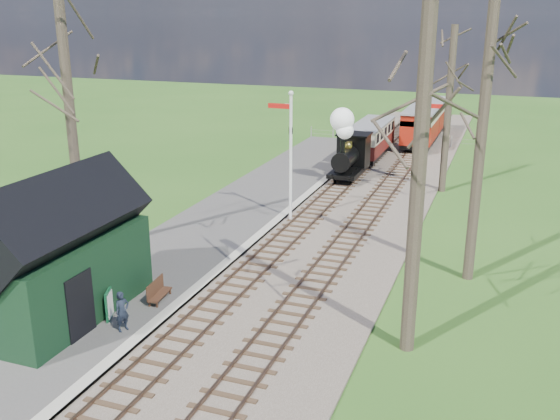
{
  "coord_description": "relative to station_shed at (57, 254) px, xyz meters",
  "views": [
    {
      "loc": [
        8.68,
        -10.76,
        9.55
      ],
      "look_at": [
        -0.04,
        12.79,
        1.6
      ],
      "focal_mm": 40.0,
      "sensor_mm": 36.0,
      "label": 1
    }
  ],
  "objects": [
    {
      "name": "distant_hills",
      "position": [
        5.7,
        60.38,
        -18.47
      ],
      "size": [
        114.4,
        48.0,
        22.02
      ],
      "color": "#385B23",
      "rests_on": "ground"
    },
    {
      "name": "coach",
      "position": [
        4.3,
        26.39,
        -0.79
      ],
      "size": [
        2.03,
        6.96,
        2.14
      ],
      "color": "black",
      "rests_on": "ground"
    },
    {
      "name": "coping_strip",
      "position": [
        3.1,
        10.0,
        -2.16
      ],
      "size": [
        0.4,
        44.0,
        0.21
      ],
      "primitive_type": "cube",
      "color": "#B2AD9E",
      "rests_on": "ground"
    },
    {
      "name": "station_shed",
      "position": [
        0.0,
        0.0,
        0.0
      ],
      "size": [
        3.25,
        6.3,
        4.78
      ],
      "color": "black",
      "rests_on": "platform"
    },
    {
      "name": "semaphore_near",
      "position": [
        3.53,
        12.0,
        1.35
      ],
      "size": [
        1.22,
        0.24,
        6.22
      ],
      "color": "silver",
      "rests_on": "ground"
    },
    {
      "name": "ground",
      "position": [
        4.3,
        -4.0,
        -2.27
      ],
      "size": [
        140.0,
        140.0,
        0.0
      ],
      "primitive_type": "plane",
      "color": "#2A571B",
      "rests_on": "ground"
    },
    {
      "name": "track_far",
      "position": [
        6.9,
        18.0,
        -2.17
      ],
      "size": [
        1.6,
        60.0,
        0.15
      ],
      "color": "brown",
      "rests_on": "ground"
    },
    {
      "name": "red_carriage_a",
      "position": [
        6.9,
        31.18,
        -0.66
      ],
      "size": [
        2.23,
        5.53,
        2.35
      ],
      "color": "black",
      "rests_on": "ground"
    },
    {
      "name": "fence_line",
      "position": [
        4.6,
        32.0,
        -1.72
      ],
      "size": [
        12.6,
        0.08,
        1.0
      ],
      "color": "slate",
      "rests_on": "ground"
    },
    {
      "name": "red_carriage_b",
      "position": [
        6.9,
        36.68,
        -0.66
      ],
      "size": [
        2.23,
        5.53,
        2.35
      ],
      "color": "black",
      "rests_on": "ground"
    },
    {
      "name": "semaphore_far",
      "position": [
        8.67,
        18.0,
        1.08
      ],
      "size": [
        1.22,
        0.24,
        5.72
      ],
      "color": "silver",
      "rests_on": "ground"
    },
    {
      "name": "bare_trees",
      "position": [
        5.63,
        6.1,
        2.94
      ],
      "size": [
        15.51,
        22.39,
        12.0
      ],
      "color": "#382D23",
      "rests_on": "ground"
    },
    {
      "name": "person",
      "position": [
        2.46,
        -0.28,
        -1.43
      ],
      "size": [
        0.47,
        0.55,
        1.28
      ],
      "primitive_type": "imported",
      "rotation": [
        0.0,
        0.0,
        1.15
      ],
      "color": "#1A212F",
      "rests_on": "platform"
    },
    {
      "name": "track_near",
      "position": [
        4.3,
        18.0,
        -2.17
      ],
      "size": [
        1.6,
        60.0,
        0.15
      ],
      "color": "brown",
      "rests_on": "ground"
    },
    {
      "name": "bench",
      "position": [
        2.33,
        1.95,
        -1.73
      ],
      "size": [
        0.49,
        1.28,
        0.71
      ],
      "color": "#432718",
      "rests_on": "platform"
    },
    {
      "name": "sign_board",
      "position": [
        1.62,
        0.23,
        -1.58
      ],
      "size": [
        0.31,
        0.65,
        0.98
      ],
      "color": "#0F4A28",
      "rests_on": "platform"
    },
    {
      "name": "platform",
      "position": [
        0.8,
        10.0,
        -2.17
      ],
      "size": [
        5.0,
        44.0,
        0.2
      ],
      "primitive_type": "cube",
      "color": "#474442",
      "rests_on": "ground"
    },
    {
      "name": "locomotive",
      "position": [
        4.29,
        20.33,
        -0.26
      ],
      "size": [
        1.74,
        4.06,
        4.35
      ],
      "color": "black",
      "rests_on": "ground"
    },
    {
      "name": "ballast_bed",
      "position": [
        5.6,
        18.0,
        -2.22
      ],
      "size": [
        8.0,
        60.0,
        0.1
      ],
      "primitive_type": "cube",
      "color": "brown",
      "rests_on": "ground"
    }
  ]
}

